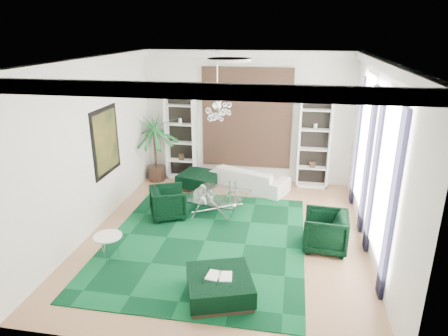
% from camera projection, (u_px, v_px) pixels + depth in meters
% --- Properties ---
extents(floor, '(6.00, 7.00, 0.02)m').
position_uv_depth(floor, '(226.00, 235.00, 8.94)').
color(floor, '#AA7E5A').
rests_on(floor, ground).
extents(ceiling, '(6.00, 7.00, 0.02)m').
position_uv_depth(ceiling, '(227.00, 59.00, 7.67)').
color(ceiling, white).
rests_on(ceiling, ground).
extents(wall_back, '(6.00, 0.02, 3.80)m').
position_uv_depth(wall_back, '(247.00, 118.00, 11.56)').
color(wall_back, silver).
rests_on(wall_back, ground).
extents(wall_front, '(6.00, 0.02, 3.80)m').
position_uv_depth(wall_front, '(180.00, 235.00, 5.04)').
color(wall_front, silver).
rests_on(wall_front, ground).
extents(wall_left, '(0.02, 7.00, 3.80)m').
position_uv_depth(wall_left, '(92.00, 146.00, 8.79)').
color(wall_left, silver).
rests_on(wall_left, ground).
extents(wall_right, '(0.02, 7.00, 3.80)m').
position_uv_depth(wall_right, '(378.00, 161.00, 7.81)').
color(wall_right, silver).
rests_on(wall_right, ground).
extents(crown_molding, '(6.00, 7.00, 0.18)m').
position_uv_depth(crown_molding, '(227.00, 65.00, 7.70)').
color(crown_molding, white).
rests_on(crown_molding, ceiling).
extents(ceiling_medallion, '(0.90, 0.90, 0.05)m').
position_uv_depth(ceiling_medallion, '(229.00, 60.00, 7.96)').
color(ceiling_medallion, white).
rests_on(ceiling_medallion, ceiling).
extents(tapestry, '(2.50, 0.06, 2.80)m').
position_uv_depth(tapestry, '(247.00, 118.00, 11.51)').
color(tapestry, black).
rests_on(tapestry, wall_back).
extents(shelving_left, '(0.90, 0.38, 2.80)m').
position_uv_depth(shelving_left, '(181.00, 133.00, 11.86)').
color(shelving_left, white).
rests_on(shelving_left, floor).
extents(shelving_right, '(0.90, 0.38, 2.80)m').
position_uv_depth(shelving_right, '(314.00, 139.00, 11.22)').
color(shelving_right, white).
rests_on(shelving_right, floor).
extents(painting, '(0.04, 1.30, 1.60)m').
position_uv_depth(painting, '(106.00, 141.00, 9.36)').
color(painting, black).
rests_on(painting, wall_left).
extents(window_near, '(0.03, 1.10, 2.90)m').
position_uv_depth(window_near, '(386.00, 177.00, 6.98)').
color(window_near, white).
rests_on(window_near, wall_right).
extents(curtain_near_a, '(0.07, 0.30, 3.25)m').
position_uv_depth(curtain_near_a, '(392.00, 209.00, 6.34)').
color(curtain_near_a, black).
rests_on(curtain_near_a, floor).
extents(curtain_near_b, '(0.07, 0.30, 3.25)m').
position_uv_depth(curtain_near_b, '(374.00, 175.00, 7.79)').
color(curtain_near_b, black).
rests_on(curtain_near_b, floor).
extents(window_far, '(0.03, 1.10, 2.90)m').
position_uv_depth(window_far, '(365.00, 141.00, 9.21)').
color(window_far, white).
rests_on(window_far, wall_right).
extents(curtain_far_a, '(0.07, 0.30, 3.25)m').
position_uv_depth(curtain_far_a, '(368.00, 162.00, 8.57)').
color(curtain_far_a, black).
rests_on(curtain_far_a, floor).
extents(curtain_far_b, '(0.07, 0.30, 3.25)m').
position_uv_depth(curtain_far_b, '(358.00, 142.00, 10.02)').
color(curtain_far_b, black).
rests_on(curtain_far_b, floor).
extents(rug, '(4.20, 5.00, 0.02)m').
position_uv_depth(rug, '(205.00, 241.00, 8.63)').
color(rug, black).
rests_on(rug, floor).
extents(sofa, '(2.37, 1.65, 0.64)m').
position_uv_depth(sofa, '(249.00, 178.00, 11.36)').
color(sofa, silver).
rests_on(sofa, floor).
extents(armchair_left, '(1.09, 1.08, 0.76)m').
position_uv_depth(armchair_left, '(169.00, 202.00, 9.65)').
color(armchair_left, black).
rests_on(armchair_left, floor).
extents(armchair_right, '(0.95, 0.93, 0.81)m').
position_uv_depth(armchair_right, '(325.00, 231.00, 8.23)').
color(armchair_right, black).
rests_on(armchair_right, floor).
extents(coffee_table, '(1.59, 1.59, 0.45)m').
position_uv_depth(coffee_table, '(218.00, 203.00, 9.97)').
color(coffee_table, white).
rests_on(coffee_table, floor).
extents(ottoman_side, '(1.20, 1.20, 0.44)m').
position_uv_depth(ottoman_side, '(199.00, 180.00, 11.47)').
color(ottoman_side, black).
rests_on(ottoman_side, floor).
extents(ottoman_front, '(1.34, 1.34, 0.43)m').
position_uv_depth(ottoman_front, '(220.00, 287.00, 6.77)').
color(ottoman_front, black).
rests_on(ottoman_front, floor).
extents(book, '(0.44, 0.29, 0.03)m').
position_uv_depth(book, '(219.00, 276.00, 6.70)').
color(book, white).
rests_on(book, ottoman_front).
extents(side_table, '(0.71, 0.71, 0.53)m').
position_uv_depth(side_table, '(109.00, 248.00, 7.87)').
color(side_table, white).
rests_on(side_table, floor).
extents(palm, '(2.15, 2.15, 2.64)m').
position_uv_depth(palm, '(155.00, 138.00, 11.69)').
color(palm, '#19672A').
rests_on(palm, floor).
extents(chandelier, '(0.74, 0.74, 0.64)m').
position_uv_depth(chandelier, '(217.00, 106.00, 8.20)').
color(chandelier, white).
rests_on(chandelier, ceiling).
extents(table_plant, '(0.14, 0.12, 0.25)m').
position_uv_depth(table_plant, '(229.00, 196.00, 9.55)').
color(table_plant, '#19672A').
rests_on(table_plant, coffee_table).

